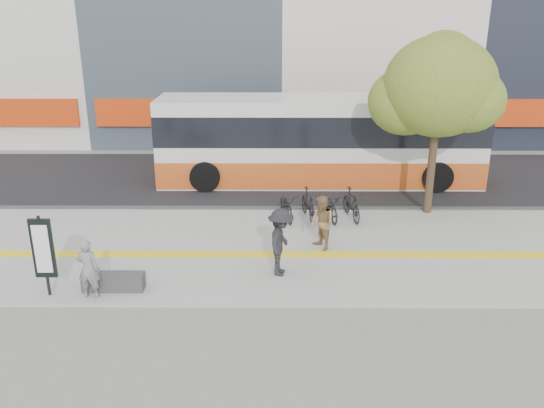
{
  "coord_description": "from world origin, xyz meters",
  "views": [
    {
      "loc": [
        1.66,
        -14.22,
        7.19
      ],
      "look_at": [
        1.57,
        2.0,
        1.34
      ],
      "focal_mm": 36.58,
      "sensor_mm": 36.0,
      "label": 1
    }
  ],
  "objects_px": {
    "signboard": "(43,250)",
    "street_tree": "(438,88)",
    "seated_woman": "(88,269)",
    "pedestrian_dark": "(281,242)",
    "bus": "(319,143)",
    "bench": "(114,282)",
    "pedestrian_tan": "(322,223)"
  },
  "relations": [
    {
      "from": "signboard",
      "to": "street_tree",
      "type": "bearing_deg",
      "value": 29.07
    },
    {
      "from": "street_tree",
      "to": "pedestrian_dark",
      "type": "bearing_deg",
      "value": -136.49
    },
    {
      "from": "bus",
      "to": "pedestrian_dark",
      "type": "height_order",
      "value": "bus"
    },
    {
      "from": "signboard",
      "to": "seated_woman",
      "type": "bearing_deg",
      "value": -4.81
    },
    {
      "from": "street_tree",
      "to": "pedestrian_dark",
      "type": "height_order",
      "value": "street_tree"
    },
    {
      "from": "signboard",
      "to": "street_tree",
      "type": "relative_size",
      "value": 0.35
    },
    {
      "from": "signboard",
      "to": "pedestrian_dark",
      "type": "xyz_separation_m",
      "value": [
        6.02,
        1.24,
        -0.32
      ]
    },
    {
      "from": "street_tree",
      "to": "bus",
      "type": "bearing_deg",
      "value": 134.9
    },
    {
      "from": "bench",
      "to": "bus",
      "type": "xyz_separation_m",
      "value": [
        6.11,
        9.7,
        1.43
      ]
    },
    {
      "from": "bench",
      "to": "bus",
      "type": "bearing_deg",
      "value": 57.78
    },
    {
      "from": "bus",
      "to": "pedestrian_tan",
      "type": "bearing_deg",
      "value": -93.46
    },
    {
      "from": "signboard",
      "to": "bus",
      "type": "bearing_deg",
      "value": 52.37
    },
    {
      "from": "bench",
      "to": "signboard",
      "type": "distance_m",
      "value": 1.94
    },
    {
      "from": "seated_woman",
      "to": "pedestrian_tan",
      "type": "relative_size",
      "value": 0.95
    },
    {
      "from": "seated_woman",
      "to": "pedestrian_dark",
      "type": "xyz_separation_m",
      "value": [
        4.89,
        1.33,
        0.16
      ]
    },
    {
      "from": "pedestrian_tan",
      "to": "bench",
      "type": "bearing_deg",
      "value": -92.97
    },
    {
      "from": "bus",
      "to": "seated_woman",
      "type": "bearing_deg",
      "value": -123.12
    },
    {
      "from": "signboard",
      "to": "seated_woman",
      "type": "height_order",
      "value": "signboard"
    },
    {
      "from": "pedestrian_dark",
      "to": "bench",
      "type": "bearing_deg",
      "value": 113.11
    },
    {
      "from": "bench",
      "to": "seated_woman",
      "type": "bearing_deg",
      "value": -139.94
    },
    {
      "from": "bench",
      "to": "pedestrian_tan",
      "type": "distance_m",
      "value": 6.29
    },
    {
      "from": "bench",
      "to": "street_tree",
      "type": "xyz_separation_m",
      "value": [
        9.78,
        6.02,
        4.21
      ]
    },
    {
      "from": "bus",
      "to": "seated_woman",
      "type": "xyz_separation_m",
      "value": [
        -6.59,
        -10.1,
        -0.85
      ]
    },
    {
      "from": "street_tree",
      "to": "seated_woman",
      "type": "xyz_separation_m",
      "value": [
        -10.26,
        -6.42,
        -3.63
      ]
    },
    {
      "from": "street_tree",
      "to": "bench",
      "type": "bearing_deg",
      "value": -148.38
    },
    {
      "from": "street_tree",
      "to": "seated_woman",
      "type": "distance_m",
      "value": 12.63
    },
    {
      "from": "bench",
      "to": "signboard",
      "type": "height_order",
      "value": "signboard"
    },
    {
      "from": "signboard",
      "to": "bus",
      "type": "height_order",
      "value": "bus"
    },
    {
      "from": "seated_woman",
      "to": "pedestrian_tan",
      "type": "distance_m",
      "value": 6.87
    },
    {
      "from": "pedestrian_tan",
      "to": "seated_woman",
      "type": "bearing_deg",
      "value": -91.6
    },
    {
      "from": "pedestrian_tan",
      "to": "signboard",
      "type": "bearing_deg",
      "value": -95.84
    },
    {
      "from": "bench",
      "to": "signboard",
      "type": "bearing_deg",
      "value": -169.19
    }
  ]
}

